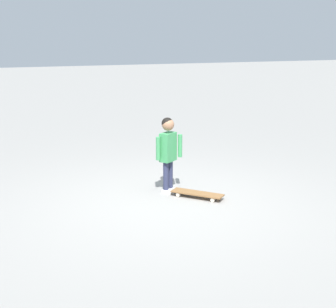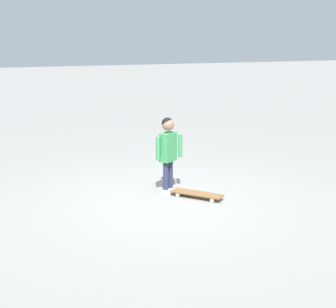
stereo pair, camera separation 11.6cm
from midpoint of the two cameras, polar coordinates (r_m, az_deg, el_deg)
ground_plane at (r=6.75m, az=-0.72°, el=-5.65°), size 50.00×50.00×0.00m
child_person at (r=7.08m, az=-0.46°, el=0.83°), size 0.40×0.27×1.06m
skateboard at (r=7.00m, az=2.79°, el=-4.41°), size 0.65×0.64×0.07m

